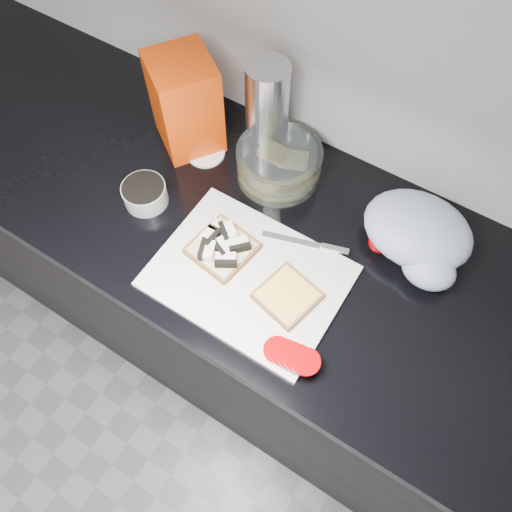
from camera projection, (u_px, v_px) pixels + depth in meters
The scene contains 14 objects.
base_cabinet at pixel (253, 304), 1.56m from camera, with size 3.50×0.60×0.86m, color black.
countertop at pixel (252, 226), 1.17m from camera, with size 3.50×0.64×0.04m, color black.
cutting_board at pixel (249, 276), 1.07m from camera, with size 0.40×0.30×0.01m, color silver.
bread_left at pixel (222, 247), 1.09m from camera, with size 0.15×0.15×0.04m.
bread_right at pixel (287, 296), 1.04m from camera, with size 0.14×0.14×0.02m.
tomato_slices at pixel (291, 356), 0.97m from camera, with size 0.13×0.08×0.02m.
knife at pixel (316, 245), 1.10m from camera, with size 0.19×0.07×0.01m.
seed_tub at pixel (145, 193), 1.15m from camera, with size 0.10×0.10×0.05m.
tub_lid at pixel (206, 153), 1.25m from camera, with size 0.10×0.10×0.01m, color white.
glass_bowl at pixel (279, 163), 1.18m from camera, with size 0.20×0.20×0.08m.
bread_bag at pixel (186, 103), 1.17m from camera, with size 0.15×0.14×0.24m, color #D34003.
steel_canister at pixel (267, 109), 1.16m from camera, with size 0.10×0.10×0.24m, color silver.
grocery_bag at pixel (419, 235), 1.07m from camera, with size 0.24×0.21×0.11m.
whole_tomatoes at pixel (380, 242), 1.09m from camera, with size 0.05×0.05×0.05m.
Camera 1 is at (0.35, 0.67, 1.86)m, focal length 35.00 mm.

